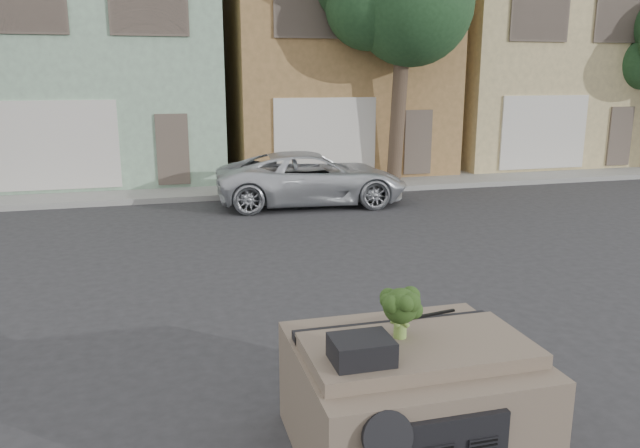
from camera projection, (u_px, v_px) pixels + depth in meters
name	position (u px, v px, depth m)	size (l,w,h in m)	color
ground_plane	(322.00, 325.00, 8.49)	(120.00, 120.00, 0.00)	#303033
sidewalk	(229.00, 188.00, 18.33)	(40.00, 3.00, 0.15)	gray
townhouse_mint	(102.00, 60.00, 20.34)	(7.20, 8.20, 7.55)	#8FB395
townhouse_tan	(324.00, 61.00, 22.22)	(7.20, 8.20, 7.55)	olive
townhouse_beige	(511.00, 62.00, 24.11)	(7.20, 8.20, 7.55)	tan
silver_pickup	(312.00, 204.00, 16.39)	(2.28, 4.95, 1.37)	silver
tree_near	(400.00, 41.00, 17.95)	(4.40, 4.00, 8.50)	#204122
car_dashboard	(410.00, 395.00, 5.54)	(2.00, 1.80, 1.12)	#6C5C4C
instrument_hump	(361.00, 350.00, 4.91)	(0.48, 0.38, 0.20)	black
wiper_arm	(423.00, 316.00, 5.83)	(0.70, 0.03, 0.02)	black
broccoli	(401.00, 313.00, 5.33)	(0.37, 0.37, 0.45)	#203713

